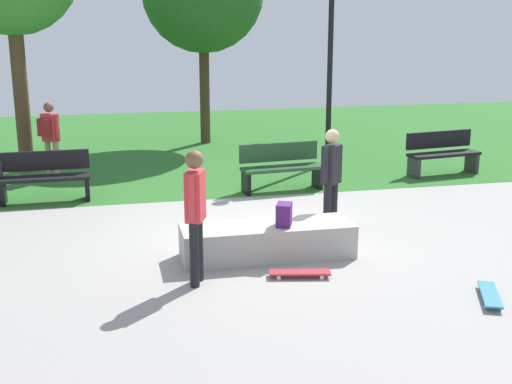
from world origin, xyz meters
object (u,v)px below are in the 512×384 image
(backpack_on_ledge, at_px, (284,215))
(skateboard_spare, at_px, (490,295))
(skater_performing_trick, at_px, (195,207))
(concrete_ledge, at_px, (267,241))
(park_bench_far_left, at_px, (281,166))
(park_bench_by_oak, at_px, (442,152))
(lamp_post, at_px, (331,42))
(skater_watching, at_px, (331,174))
(skateboard_by_ledge, at_px, (300,273))
(park_bench_near_lamppost, at_px, (45,176))
(pedestrian_with_backpack, at_px, (50,133))

(backpack_on_ledge, xyz_separation_m, skateboard_spare, (2.06, -1.95, -0.57))
(backpack_on_ledge, xyz_separation_m, skater_performing_trick, (-1.32, -0.68, 0.38))
(skater_performing_trick, bearing_deg, skateboard_spare, -20.61)
(concrete_ledge, xyz_separation_m, park_bench_far_left, (1.13, 3.61, 0.24))
(park_bench_by_oak, relative_size, lamp_post, 0.36)
(skateboard_spare, height_order, park_bench_far_left, park_bench_far_left)
(skater_watching, bearing_deg, park_bench_far_left, 91.63)
(concrete_ledge, relative_size, skater_performing_trick, 1.40)
(skater_watching, bearing_deg, lamp_post, 72.17)
(skateboard_by_ledge, bearing_deg, park_bench_by_oak, 47.64)
(skater_performing_trick, xyz_separation_m, park_bench_far_left, (2.24, 4.38, -0.53))
(skater_performing_trick, relative_size, skater_watching, 1.05)
(backpack_on_ledge, distance_m, park_bench_near_lamppost, 5.20)
(skater_watching, height_order, park_bench_by_oak, skater_watching)
(park_bench_near_lamppost, bearing_deg, park_bench_far_left, -1.89)
(park_bench_by_oak, bearing_deg, backpack_on_ledge, -137.18)
(backpack_on_ledge, distance_m, pedestrian_with_backpack, 6.74)
(skateboard_spare, bearing_deg, backpack_on_ledge, 136.62)
(skater_performing_trick, height_order, lamp_post, lamp_post)
(pedestrian_with_backpack, bearing_deg, concrete_ledge, -59.73)
(concrete_ledge, bearing_deg, skateboard_by_ledge, -74.62)
(skateboard_by_ledge, relative_size, park_bench_far_left, 0.50)
(park_bench_far_left, bearing_deg, backpack_on_ledge, -103.93)
(skateboard_by_ledge, distance_m, park_bench_far_left, 4.58)
(backpack_on_ledge, xyz_separation_m, park_bench_near_lamppost, (-3.50, 3.85, -0.15))
(concrete_ledge, relative_size, park_bench_near_lamppost, 1.51)
(skater_watching, distance_m, lamp_post, 5.38)
(lamp_post, relative_size, pedestrian_with_backpack, 2.87)
(concrete_ledge, xyz_separation_m, backpack_on_ledge, (0.22, -0.09, 0.40))
(park_bench_near_lamppost, distance_m, pedestrian_with_backpack, 1.95)
(concrete_ledge, height_order, skater_performing_trick, skater_performing_trick)
(backpack_on_ledge, bearing_deg, skater_performing_trick, -40.81)
(park_bench_near_lamppost, bearing_deg, pedestrian_with_backpack, 90.42)
(skateboard_spare, xyz_separation_m, lamp_post, (0.49, 7.71, 2.68))
(skateboard_by_ledge, relative_size, lamp_post, 0.18)
(backpack_on_ledge, bearing_deg, skateboard_by_ledge, 23.59)
(skater_performing_trick, distance_m, park_bench_far_left, 4.95)
(concrete_ledge, bearing_deg, skater_performing_trick, -145.27)
(skateboard_by_ledge, height_order, park_bench_by_oak, park_bench_by_oak)
(skater_performing_trick, bearing_deg, backpack_on_ledge, 27.08)
(lamp_post, distance_m, pedestrian_with_backpack, 6.32)
(skater_watching, relative_size, skateboard_by_ledge, 2.00)
(backpack_on_ledge, xyz_separation_m, park_bench_far_left, (0.92, 3.70, -0.15))
(park_bench_far_left, distance_m, lamp_post, 3.47)
(concrete_ledge, xyz_separation_m, park_bench_near_lamppost, (-3.28, 3.76, 0.24))
(skater_watching, height_order, lamp_post, lamp_post)
(park_bench_far_left, height_order, pedestrian_with_backpack, pedestrian_with_backpack)
(skateboard_spare, bearing_deg, skater_watching, 110.21)
(park_bench_by_oak, height_order, park_bench_near_lamppost, same)
(park_bench_by_oak, xyz_separation_m, pedestrian_with_backpack, (-8.13, 1.46, 0.46))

